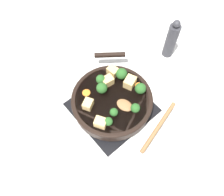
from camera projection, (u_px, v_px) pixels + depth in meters
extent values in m
plane|color=silver|center=(112.00, 107.00, 0.96)|extent=(2.40, 2.40, 0.00)
cube|color=black|center=(112.00, 107.00, 0.96)|extent=(0.31, 0.31, 0.01)
torus|color=black|center=(112.00, 105.00, 0.94)|extent=(0.24, 0.24, 0.01)
cube|color=black|center=(112.00, 105.00, 0.94)|extent=(0.01, 0.23, 0.01)
cube|color=black|center=(112.00, 105.00, 0.94)|extent=(0.23, 0.01, 0.01)
cylinder|color=black|center=(112.00, 101.00, 0.91)|extent=(0.33, 0.33, 0.06)
cylinder|color=brown|center=(112.00, 101.00, 0.91)|extent=(0.30, 0.30, 0.05)
torus|color=black|center=(112.00, 98.00, 0.89)|extent=(0.34, 0.34, 0.01)
cylinder|color=black|center=(110.00, 55.00, 1.01)|extent=(0.13, 0.11, 0.02)
ellipsoid|color=olive|center=(125.00, 105.00, 0.86)|extent=(0.06, 0.08, 0.01)
cylinder|color=olive|center=(159.00, 127.00, 0.82)|extent=(0.24, 0.07, 0.02)
cube|color=#DBB770|center=(108.00, 81.00, 0.91)|extent=(0.05, 0.04, 0.04)
cube|color=#DBB770|center=(101.00, 123.00, 0.82)|extent=(0.05, 0.06, 0.04)
cube|color=#DBB770|center=(88.00, 104.00, 0.85)|extent=(0.05, 0.05, 0.03)
cube|color=#DBB770|center=(129.00, 81.00, 0.90)|extent=(0.06, 0.06, 0.04)
cube|color=#DBB770|center=(113.00, 71.00, 0.93)|extent=(0.04, 0.05, 0.04)
cylinder|color=#709956|center=(102.00, 91.00, 0.90)|extent=(0.01, 0.01, 0.01)
sphere|color=#285B23|center=(102.00, 88.00, 0.88)|extent=(0.05, 0.05, 0.05)
cylinder|color=#709956|center=(108.00, 123.00, 0.83)|extent=(0.01, 0.01, 0.01)
sphere|color=#285B23|center=(108.00, 121.00, 0.81)|extent=(0.03, 0.03, 0.03)
cylinder|color=#709956|center=(121.00, 77.00, 0.93)|extent=(0.01, 0.01, 0.01)
sphere|color=#285B23|center=(122.00, 74.00, 0.91)|extent=(0.05, 0.05, 0.05)
cylinder|color=#709956|center=(140.00, 91.00, 0.90)|extent=(0.01, 0.01, 0.01)
sphere|color=#285B23|center=(140.00, 88.00, 0.87)|extent=(0.05, 0.05, 0.05)
cylinder|color=#709956|center=(114.00, 114.00, 0.85)|extent=(0.01, 0.01, 0.01)
sphere|color=#285B23|center=(114.00, 112.00, 0.83)|extent=(0.03, 0.03, 0.03)
cylinder|color=#709956|center=(101.00, 82.00, 0.92)|extent=(0.01, 0.01, 0.01)
sphere|color=#285B23|center=(101.00, 79.00, 0.90)|extent=(0.04, 0.04, 0.04)
cylinder|color=#709956|center=(135.00, 110.00, 0.85)|extent=(0.01, 0.01, 0.01)
sphere|color=#285B23|center=(135.00, 108.00, 0.84)|extent=(0.04, 0.04, 0.04)
cylinder|color=orange|center=(139.00, 86.00, 0.91)|extent=(0.03, 0.03, 0.01)
cylinder|color=orange|center=(86.00, 93.00, 0.90)|extent=(0.03, 0.03, 0.01)
cylinder|color=#333338|center=(171.00, 41.00, 1.03)|extent=(0.05, 0.05, 0.18)
sphere|color=#333338|center=(177.00, 24.00, 0.94)|extent=(0.03, 0.03, 0.03)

